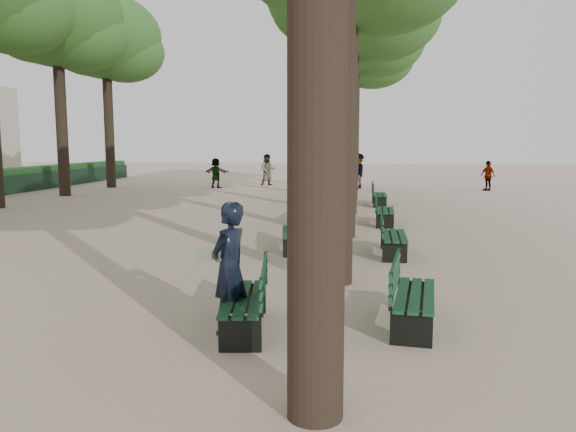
# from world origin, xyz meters

# --- Properties ---
(ground) EXTENTS (120.00, 120.00, 0.00)m
(ground) POSITION_xyz_m (0.00, 0.00, 0.00)
(ground) COLOR #C7AB96
(ground) RESTS_ON ground
(tree_central_4) EXTENTS (6.00, 6.00, 9.95)m
(tree_central_4) POSITION_xyz_m (1.50, 18.00, 7.65)
(tree_central_4) COLOR #33261C
(tree_central_4) RESTS_ON ground
(tree_central_5) EXTENTS (6.00, 6.00, 9.95)m
(tree_central_5) POSITION_xyz_m (1.50, 23.00, 7.65)
(tree_central_5) COLOR #33261C
(tree_central_5) RESTS_ON ground
(tree_far_4) EXTENTS (6.00, 6.00, 10.45)m
(tree_far_4) POSITION_xyz_m (-12.00, 18.00, 8.14)
(tree_far_4) COLOR #33261C
(tree_far_4) RESTS_ON ground
(tree_far_5) EXTENTS (6.00, 6.00, 10.45)m
(tree_far_5) POSITION_xyz_m (-12.00, 23.00, 8.14)
(tree_far_5) COLOR #33261C
(tree_far_5) RESTS_ON ground
(bench_left_0) EXTENTS (0.81, 1.86, 0.92)m
(bench_left_0) POSITION_xyz_m (0.37, 0.25, 0.27)
(bench_left_0) COLOR black
(bench_left_0) RESTS_ON ground
(bench_left_1) EXTENTS (0.81, 1.86, 0.92)m
(bench_left_1) POSITION_xyz_m (0.37, 5.88, 0.27)
(bench_left_1) COLOR black
(bench_left_1) RESTS_ON ground
(bench_left_2) EXTENTS (0.65, 1.82, 0.92)m
(bench_left_2) POSITION_xyz_m (0.37, 10.47, 0.27)
(bench_left_2) COLOR black
(bench_left_2) RESTS_ON ground
(bench_left_3) EXTENTS (0.69, 1.83, 0.92)m
(bench_left_3) POSITION_xyz_m (0.37, 15.97, 0.27)
(bench_left_3) COLOR black
(bench_left_3) RESTS_ON ground
(bench_right_0) EXTENTS (0.79, 1.86, 0.92)m
(bench_right_0) POSITION_xyz_m (2.63, 0.71, 0.27)
(bench_right_0) COLOR black
(bench_right_0) RESTS_ON ground
(bench_right_1) EXTENTS (0.60, 1.81, 0.92)m
(bench_right_1) POSITION_xyz_m (2.63, 5.64, 0.27)
(bench_right_1) COLOR black
(bench_right_1) RESTS_ON ground
(bench_right_2) EXTENTS (0.62, 1.82, 0.92)m
(bench_right_2) POSITION_xyz_m (2.63, 10.38, 0.27)
(bench_right_2) COLOR black
(bench_right_2) RESTS_ON ground
(bench_right_3) EXTENTS (0.58, 1.80, 0.92)m
(bench_right_3) POSITION_xyz_m (2.63, 15.68, 0.27)
(bench_right_3) COLOR black
(bench_right_3) RESTS_ON ground
(man_with_map) EXTENTS (0.73, 0.78, 1.75)m
(man_with_map) POSITION_xyz_m (0.19, 0.16, 0.88)
(man_with_map) COLOR black
(man_with_map) RESTS_ON ground
(pedestrian_b) EXTENTS (0.54, 1.28, 1.92)m
(pedestrian_b) POSITION_xyz_m (1.76, 24.12, 0.96)
(pedestrian_b) COLOR #262628
(pedestrian_b) RESTS_ON ground
(pedestrian_e) EXTENTS (1.56, 0.82, 1.66)m
(pedestrian_e) POSITION_xyz_m (-6.04, 23.30, 0.83)
(pedestrian_e) COLOR #262628
(pedestrian_e) RESTS_ON ground
(pedestrian_c) EXTENTS (0.76, 0.93, 1.56)m
(pedestrian_c) POSITION_xyz_m (8.47, 23.52, 0.78)
(pedestrian_c) COLOR #262628
(pedestrian_c) RESTS_ON ground
(pedestrian_a) EXTENTS (0.95, 0.59, 1.83)m
(pedestrian_a) POSITION_xyz_m (-3.52, 25.60, 0.91)
(pedestrian_a) COLOR #262628
(pedestrian_a) RESTS_ON ground
(pedestrian_d) EXTENTS (0.89, 0.49, 1.72)m
(pedestrian_d) POSITION_xyz_m (-4.30, 29.82, 0.86)
(pedestrian_d) COLOR #262628
(pedestrian_d) RESTS_ON ground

